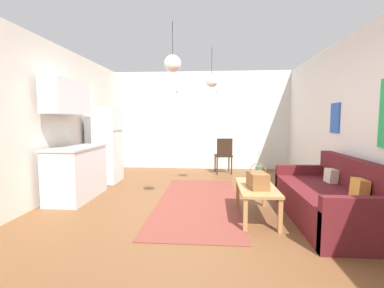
% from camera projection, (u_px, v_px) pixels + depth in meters
% --- Properties ---
extents(ground_plane, '(5.35, 8.04, 0.10)m').
position_uv_depth(ground_plane, '(189.00, 221.00, 3.68)').
color(ground_plane, brown).
extents(wall_back, '(4.95, 0.13, 2.64)m').
position_uv_depth(wall_back, '(201.00, 121.00, 7.30)').
color(wall_back, silver).
rests_on(wall_back, ground_plane).
extents(wall_right, '(0.12, 7.64, 2.64)m').
position_uv_depth(wall_right, '(379.00, 122.00, 3.37)').
color(wall_right, white).
rests_on(wall_right, ground_plane).
extents(wall_left, '(0.12, 7.64, 2.64)m').
position_uv_depth(wall_left, '(18.00, 122.00, 3.74)').
color(wall_left, silver).
rests_on(wall_left, ground_plane).
extents(area_rug, '(1.29, 3.02, 0.01)m').
position_uv_depth(area_rug, '(198.00, 202.00, 4.37)').
color(area_rug, brown).
rests_on(area_rug, ground_plane).
extents(couch, '(0.88, 1.92, 0.84)m').
position_uv_depth(couch, '(332.00, 201.00, 3.50)').
color(couch, '#5B191E').
rests_on(couch, ground_plane).
extents(coffee_table, '(0.49, 1.04, 0.45)m').
position_uv_depth(coffee_table, '(256.00, 190.00, 3.64)').
color(coffee_table, '#B27F4C').
rests_on(coffee_table, ground_plane).
extents(bamboo_vase, '(0.09, 0.09, 0.46)m').
position_uv_depth(bamboo_vase, '(259.00, 174.00, 3.82)').
color(bamboo_vase, '#47704C').
rests_on(bamboo_vase, coffee_table).
extents(handbag, '(0.27, 0.36, 0.34)m').
position_uv_depth(handbag, '(258.00, 180.00, 3.49)').
color(handbag, brown).
rests_on(handbag, coffee_table).
extents(refrigerator, '(0.62, 0.61, 1.62)m').
position_uv_depth(refrigerator, '(105.00, 145.00, 5.73)').
color(refrigerator, white).
rests_on(refrigerator, ground_plane).
extents(kitchen_counter, '(0.60, 1.20, 2.00)m').
position_uv_depth(kitchen_counter, '(74.00, 154.00, 4.51)').
color(kitchen_counter, silver).
rests_on(kitchen_counter, ground_plane).
extents(accent_chair, '(0.47, 0.45, 0.89)m').
position_uv_depth(accent_chair, '(224.00, 154.00, 6.61)').
color(accent_chair, black).
rests_on(accent_chair, ground_plane).
extents(pendant_lamp_near, '(0.23, 0.23, 0.66)m').
position_uv_depth(pendant_lamp_near, '(173.00, 64.00, 3.54)').
color(pendant_lamp_near, black).
extents(pendant_lamp_far, '(0.22, 0.22, 0.71)m').
position_uv_depth(pendant_lamp_far, '(212.00, 81.00, 4.82)').
color(pendant_lamp_far, black).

